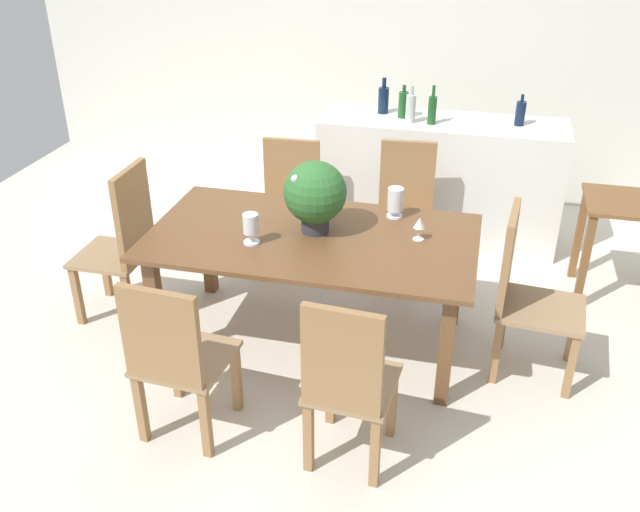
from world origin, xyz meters
TOP-DOWN VIEW (x-y plane):
  - ground_plane at (0.00, 0.00)m, footprint 7.04×7.04m
  - back_wall at (0.00, 2.60)m, footprint 6.40×0.10m
  - dining_table at (0.00, 0.03)m, footprint 1.90×1.05m
  - chair_far_left at (-0.43, 1.03)m, footprint 0.47×0.49m
  - chair_far_right at (0.42, 1.03)m, footprint 0.45×0.50m
  - chair_foot_end at (1.22, 0.04)m, footprint 0.52×0.48m
  - chair_near_left at (-0.44, -0.97)m, footprint 0.47×0.47m
  - chair_head_end at (-1.22, 0.03)m, footprint 0.43×0.43m
  - chair_near_right at (0.42, -0.97)m, footprint 0.43×0.46m
  - flower_centerpiece at (0.01, 0.08)m, footprint 0.36×0.36m
  - crystal_vase_left at (-0.31, -0.15)m, footprint 0.09×0.09m
  - crystal_vase_center_near at (0.43, 0.39)m, footprint 0.10×0.10m
  - wine_glass at (0.61, 0.12)m, footprint 0.07×0.07m
  - kitchen_counter at (0.60, 1.67)m, footprint 1.84×0.56m
  - wine_bottle_green at (0.13, 1.76)m, footprint 0.08×0.08m
  - wine_bottle_tall at (0.29, 1.68)m, footprint 0.07×0.07m
  - wine_bottle_amber at (0.36, 1.57)m, footprint 0.07×0.07m
  - wine_bottle_dark at (1.15, 1.69)m, footprint 0.07×0.07m
  - wine_bottle_clear at (0.52, 1.57)m, footprint 0.06×0.06m
  - side_table at (1.90, 1.02)m, footprint 0.60×0.51m

SIDE VIEW (x-z plane):
  - ground_plane at x=0.00m, z-range 0.00..0.00m
  - kitchen_counter at x=0.60m, z-range 0.00..0.96m
  - chair_far_left at x=-0.43m, z-range 0.05..0.95m
  - chair_near_left at x=-0.44m, z-range 0.04..0.99m
  - chair_far_right at x=0.42m, z-range 0.04..1.00m
  - chair_near_right at x=0.42m, z-range 0.04..1.01m
  - side_table at x=1.90m, z-range 0.18..0.89m
  - chair_foot_end at x=1.22m, z-range 0.04..1.04m
  - chair_head_end at x=-1.22m, z-range 0.04..1.08m
  - dining_table at x=0.00m, z-range 0.27..1.00m
  - wine_glass at x=0.61m, z-range 0.76..0.90m
  - crystal_vase_center_near at x=0.43m, z-range 0.74..0.93m
  - crystal_vase_left at x=-0.31m, z-range 0.75..0.93m
  - flower_centerpiece at x=0.01m, z-range 0.75..1.18m
  - wine_bottle_dark at x=1.15m, z-range 0.93..1.16m
  - wine_bottle_tall at x=0.29m, z-range 0.93..1.18m
  - wine_bottle_green at x=0.13m, z-range 0.93..1.20m
  - wine_bottle_clear at x=0.52m, z-range 0.92..1.21m
  - wine_bottle_amber at x=0.36m, z-range 0.93..1.20m
  - back_wall at x=0.00m, z-range 0.00..2.60m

